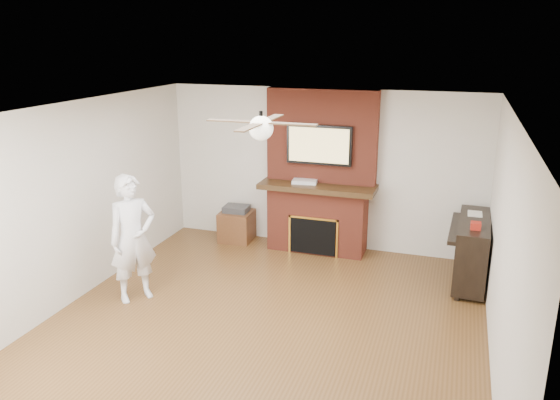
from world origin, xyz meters
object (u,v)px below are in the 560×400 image
(person, at_px, (133,238))
(piano, at_px, (471,249))
(side_table, at_px, (237,224))
(fireplace, at_px, (319,188))

(person, relative_size, piano, 1.19)
(side_table, bearing_deg, piano, -10.36)
(side_table, relative_size, piano, 0.43)
(side_table, distance_m, piano, 3.68)
(person, relative_size, side_table, 2.78)
(fireplace, xyz_separation_m, side_table, (-1.36, -0.07, -0.72))
(side_table, xyz_separation_m, piano, (3.65, -0.48, 0.21))
(side_table, bearing_deg, fireplace, -0.03)
(fireplace, bearing_deg, person, -126.39)
(fireplace, bearing_deg, piano, -13.50)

